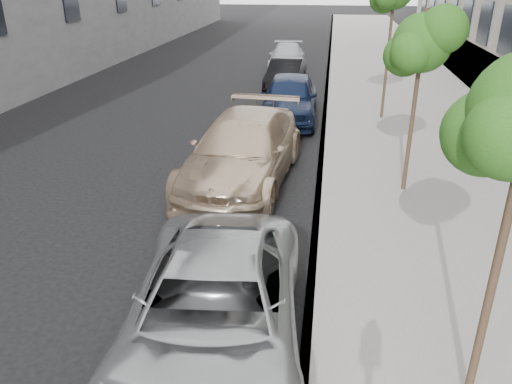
% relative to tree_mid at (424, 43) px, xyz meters
% --- Properties ---
extents(sidewalk, '(6.40, 72.00, 0.14)m').
position_rel_tree_mid_xyz_m(sidewalk, '(1.07, 16.00, -3.48)').
color(sidewalk, gray).
rests_on(sidewalk, ground).
extents(curb, '(0.15, 72.00, 0.14)m').
position_rel_tree_mid_xyz_m(curb, '(-2.05, 16.00, -3.48)').
color(curb, '#9E9B93').
rests_on(curb, ground).
extents(tree_mid, '(1.63, 1.43, 4.22)m').
position_rel_tree_mid_xyz_m(tree_mid, '(0.00, 0.00, 0.00)').
color(tree_mid, '#38281C').
rests_on(tree_mid, sidewalk).
extents(minivan, '(2.84, 5.35, 1.43)m').
position_rel_tree_mid_xyz_m(minivan, '(-3.33, -6.02, -2.84)').
color(minivan, '#9D9FA2').
rests_on(minivan, ground).
extents(suv, '(2.81, 5.97, 1.68)m').
position_rel_tree_mid_xyz_m(suv, '(-3.99, 0.22, -2.71)').
color(suv, tan).
rests_on(suv, ground).
extents(sedan_blue, '(2.05, 4.84, 1.63)m').
position_rel_tree_mid_xyz_m(sedan_blue, '(-3.33, 6.11, -2.74)').
color(sedan_blue, '#101A35').
rests_on(sedan_blue, ground).
extents(sedan_black, '(1.66, 4.14, 1.34)m').
position_rel_tree_mid_xyz_m(sedan_black, '(-3.92, 11.14, -2.88)').
color(sedan_black, black).
rests_on(sedan_black, ground).
extents(sedan_rear, '(2.11, 4.69, 1.34)m').
position_rel_tree_mid_xyz_m(sedan_rear, '(-4.31, 16.07, -2.89)').
color(sedan_rear, '#A6A8AE').
rests_on(sedan_rear, ground).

